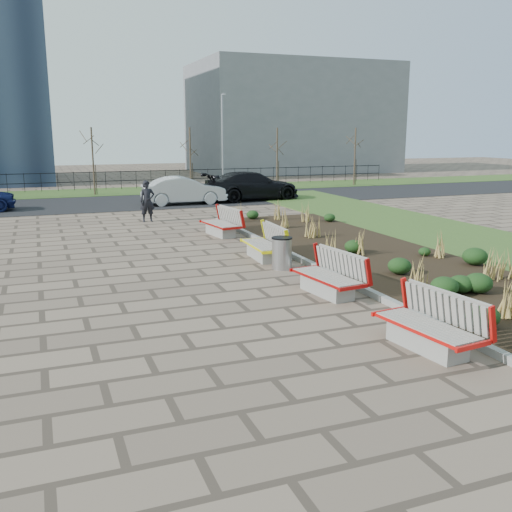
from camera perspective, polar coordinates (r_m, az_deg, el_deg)
name	(u,v)px	position (r m, az deg, el deg)	size (l,w,h in m)	color
ground	(238,343)	(10.55, -1.82, -8.68)	(120.00, 120.00, 0.00)	#786453
planting_bed	(379,258)	(17.56, 12.24, -0.22)	(4.50, 18.00, 0.10)	black
planting_curb	(310,264)	(16.42, 5.41, -0.77)	(0.16, 18.00, 0.15)	gray
grass_verge_near	(503,248)	(20.52, 23.44, 0.74)	(5.00, 38.00, 0.04)	#33511E
grass_verge_far	(93,192)	(37.64, -16.01, 6.13)	(80.00, 5.00, 0.04)	#33511E
road	(103,204)	(31.70, -15.02, 5.09)	(80.00, 7.00, 0.02)	black
bench_a	(427,323)	(10.50, 16.75, -6.43)	(0.90, 2.10, 1.00)	red
bench_b	(327,274)	(13.52, 7.10, -1.81)	(0.90, 2.10, 1.00)	#A30C0A
bench_c	(263,243)	(17.18, 0.67, 1.32)	(0.90, 2.10, 1.00)	#F8EB0D
bench_d	(220,222)	(21.16, -3.61, 3.39)	(0.90, 2.10, 1.00)	#AB0F0B
litter_bin	(282,253)	(15.99, 2.59, 0.26)	(0.56, 0.56, 0.88)	#B2B2B7
pedestrian	(147,201)	(24.83, -10.82, 5.41)	(0.64, 0.42, 1.75)	black
car_silver	(184,190)	(30.50, -7.22, 6.53)	(1.53, 4.38, 1.44)	#AAAEB2
car_black	(252,186)	(32.16, -0.41, 7.04)	(2.21, 5.44, 1.58)	black
tree_c	(93,161)	(36.00, -15.98, 9.10)	(1.40, 1.40, 4.00)	#4C3D2D
tree_d	(190,159)	(37.02, -6.58, 9.57)	(1.40, 1.40, 4.00)	#4C3D2D
tree_e	(277,158)	(38.95, 2.12, 9.77)	(1.40, 1.40, 4.00)	#4C3D2D
tree_f	(355,157)	(41.66, 9.85, 9.77)	(1.40, 1.40, 4.00)	#4C3D2D
lamp_east	(223,143)	(37.06, -3.37, 11.18)	(0.24, 0.60, 6.00)	gray
railing_fence	(90,181)	(39.07, -16.27, 7.25)	(44.00, 0.10, 1.20)	black
building_grey	(291,118)	(56.33, 3.52, 13.57)	(18.00, 12.00, 10.00)	slate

